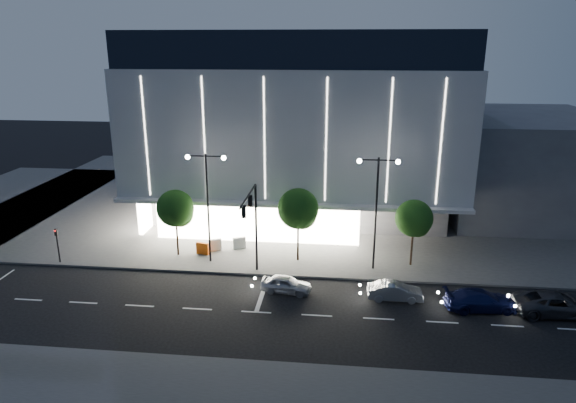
{
  "coord_description": "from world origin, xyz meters",
  "views": [
    {
      "loc": [
        7.33,
        -31.3,
        16.99
      ],
      "look_at": [
        3.17,
        7.28,
        5.0
      ],
      "focal_mm": 32.0,
      "sensor_mm": 36.0,
      "label": 1
    }
  ],
  "objects_px": {
    "barrier_d": "(215,245)",
    "street_lamp_east": "(377,197)",
    "ped_signal_far": "(57,242)",
    "barrier_a": "(203,248)",
    "car_second": "(395,291)",
    "barrier_b": "(239,243)",
    "street_lamp_west": "(207,192)",
    "car_lead": "(286,284)",
    "tree_right": "(414,220)",
    "car_third": "(481,300)",
    "traffic_mast": "(252,216)",
    "car_fourth": "(556,304)",
    "tree_mid": "(298,211)",
    "tree_left": "(176,210)"
  },
  "relations": [
    {
      "from": "ped_signal_far",
      "to": "barrier_a",
      "type": "height_order",
      "value": "ped_signal_far"
    },
    {
      "from": "ped_signal_far",
      "to": "barrier_d",
      "type": "height_order",
      "value": "ped_signal_far"
    },
    {
      "from": "tree_left",
      "to": "street_lamp_east",
      "type": "bearing_deg",
      "value": -3.65
    },
    {
      "from": "traffic_mast",
      "to": "barrier_a",
      "type": "relative_size",
      "value": 6.43
    },
    {
      "from": "ped_signal_far",
      "to": "tree_left",
      "type": "height_order",
      "value": "tree_left"
    },
    {
      "from": "traffic_mast",
      "to": "tree_right",
      "type": "bearing_deg",
      "value": 17.02
    },
    {
      "from": "tree_mid",
      "to": "car_third",
      "type": "distance_m",
      "value": 14.78
    },
    {
      "from": "car_third",
      "to": "barrier_a",
      "type": "relative_size",
      "value": 4.32
    },
    {
      "from": "traffic_mast",
      "to": "car_third",
      "type": "xyz_separation_m",
      "value": [
        15.78,
        -2.85,
        -4.34
      ]
    },
    {
      "from": "traffic_mast",
      "to": "car_second",
      "type": "xyz_separation_m",
      "value": [
        10.25,
        -2.08,
        -4.4
      ]
    },
    {
      "from": "tree_right",
      "to": "street_lamp_west",
      "type": "bearing_deg",
      "value": -176.36
    },
    {
      "from": "car_lead",
      "to": "barrier_b",
      "type": "relative_size",
      "value": 3.28
    },
    {
      "from": "street_lamp_east",
      "to": "barrier_d",
      "type": "relative_size",
      "value": 8.18
    },
    {
      "from": "street_lamp_east",
      "to": "tree_mid",
      "type": "distance_m",
      "value": 6.27
    },
    {
      "from": "traffic_mast",
      "to": "street_lamp_west",
      "type": "bearing_deg",
      "value": 146.35
    },
    {
      "from": "traffic_mast",
      "to": "barrier_d",
      "type": "relative_size",
      "value": 6.43
    },
    {
      "from": "barrier_a",
      "to": "barrier_d",
      "type": "xyz_separation_m",
      "value": [
        0.82,
        0.92,
        0.0
      ]
    },
    {
      "from": "street_lamp_east",
      "to": "car_second",
      "type": "bearing_deg",
      "value": -75.3
    },
    {
      "from": "tree_right",
      "to": "barrier_d",
      "type": "xyz_separation_m",
      "value": [
        -16.21,
        1.21,
        -3.23
      ]
    },
    {
      "from": "street_lamp_west",
      "to": "barrier_b",
      "type": "xyz_separation_m",
      "value": [
        1.8,
        2.86,
        -5.31
      ]
    },
    {
      "from": "car_fourth",
      "to": "barrier_d",
      "type": "distance_m",
      "value": 25.93
    },
    {
      "from": "car_third",
      "to": "car_fourth",
      "type": "xyz_separation_m",
      "value": [
        4.76,
        -0.08,
        0.04
      ]
    },
    {
      "from": "street_lamp_east",
      "to": "tree_right",
      "type": "bearing_deg",
      "value": 18.63
    },
    {
      "from": "barrier_d",
      "to": "street_lamp_east",
      "type": "bearing_deg",
      "value": -32.39
    },
    {
      "from": "tree_right",
      "to": "car_second",
      "type": "distance_m",
      "value": 6.86
    },
    {
      "from": "car_third",
      "to": "car_fourth",
      "type": "relative_size",
      "value": 0.9
    },
    {
      "from": "street_lamp_east",
      "to": "barrier_a",
      "type": "relative_size",
      "value": 8.18
    },
    {
      "from": "tree_mid",
      "to": "barrier_b",
      "type": "bearing_deg",
      "value": 160.63
    },
    {
      "from": "street_lamp_west",
      "to": "car_lead",
      "type": "distance_m",
      "value": 9.62
    },
    {
      "from": "street_lamp_east",
      "to": "car_third",
      "type": "distance_m",
      "value": 10.2
    },
    {
      "from": "street_lamp_west",
      "to": "car_fourth",
      "type": "xyz_separation_m",
      "value": [
        24.54,
        -5.6,
        -5.23
      ]
    },
    {
      "from": "traffic_mast",
      "to": "tree_left",
      "type": "relative_size",
      "value": 1.24
    },
    {
      "from": "tree_mid",
      "to": "traffic_mast",
      "type": "bearing_deg",
      "value": -129.42
    },
    {
      "from": "tree_right",
      "to": "barrier_b",
      "type": "xyz_separation_m",
      "value": [
        -14.23,
        1.84,
        -3.23
      ]
    },
    {
      "from": "traffic_mast",
      "to": "car_lead",
      "type": "relative_size",
      "value": 1.96
    },
    {
      "from": "street_lamp_west",
      "to": "barrier_a",
      "type": "distance_m",
      "value": 5.56
    },
    {
      "from": "car_fourth",
      "to": "barrier_d",
      "type": "height_order",
      "value": "car_fourth"
    },
    {
      "from": "tree_left",
      "to": "barrier_a",
      "type": "distance_m",
      "value": 3.93
    },
    {
      "from": "car_second",
      "to": "tree_left",
      "type": "bearing_deg",
      "value": 71.09
    },
    {
      "from": "car_second",
      "to": "car_third",
      "type": "distance_m",
      "value": 5.58
    },
    {
      "from": "ped_signal_far",
      "to": "car_second",
      "type": "xyz_separation_m",
      "value": [
        26.24,
        -3.24,
        -1.26
      ]
    },
    {
      "from": "traffic_mast",
      "to": "barrier_a",
      "type": "bearing_deg",
      "value": 141.46
    },
    {
      "from": "ped_signal_far",
      "to": "car_third",
      "type": "xyz_separation_m",
      "value": [
        31.78,
        -4.01,
        -1.2
      ]
    },
    {
      "from": "street_lamp_east",
      "to": "tree_right",
      "type": "distance_m",
      "value": 3.81
    },
    {
      "from": "car_second",
      "to": "barrier_b",
      "type": "height_order",
      "value": "car_second"
    },
    {
      "from": "street_lamp_west",
      "to": "barrier_d",
      "type": "bearing_deg",
      "value": 94.62
    },
    {
      "from": "street_lamp_east",
      "to": "barrier_b",
      "type": "bearing_deg",
      "value": 165.69
    },
    {
      "from": "barrier_d",
      "to": "tree_right",
      "type": "bearing_deg",
      "value": -27.05
    },
    {
      "from": "street_lamp_west",
      "to": "street_lamp_east",
      "type": "bearing_deg",
      "value": 0.0
    },
    {
      "from": "traffic_mast",
      "to": "street_lamp_west",
      "type": "distance_m",
      "value": 4.89
    }
  ]
}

